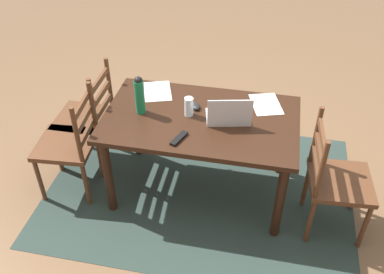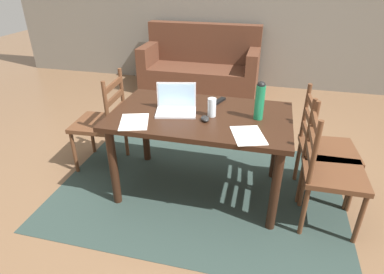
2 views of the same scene
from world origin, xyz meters
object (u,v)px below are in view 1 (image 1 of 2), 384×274
(dining_table, at_px, (201,128))
(water_bottle, at_px, (139,94))
(chair_right_far, at_px, (70,144))
(laptop, at_px, (229,115))
(chair_left_far, at_px, (335,180))
(drinking_glass, at_px, (189,107))
(tv_remote, at_px, (179,138))
(computer_mouse, at_px, (196,106))
(chair_right_near, at_px, (87,118))

(dining_table, relative_size, water_bottle, 4.74)
(chair_right_far, height_order, laptop, laptop)
(dining_table, relative_size, chair_left_far, 1.52)
(drinking_glass, height_order, tv_remote, drinking_glass)
(tv_remote, bearing_deg, laptop, 62.73)
(computer_mouse, bearing_deg, laptop, 132.32)
(chair_right_far, bearing_deg, tv_remote, 172.70)
(chair_right_far, distance_m, tv_remote, 0.96)
(dining_table, distance_m, tv_remote, 0.32)
(dining_table, height_order, drinking_glass, drinking_glass)
(chair_right_near, xyz_separation_m, tv_remote, (-0.91, 0.46, 0.29))
(chair_left_far, relative_size, tv_remote, 5.59)
(water_bottle, height_order, tv_remote, water_bottle)
(water_bottle, distance_m, computer_mouse, 0.44)
(chair_left_far, bearing_deg, tv_remote, 5.67)
(chair_right_far, distance_m, chair_right_near, 0.34)
(chair_right_near, xyz_separation_m, laptop, (-1.22, 0.18, 0.34))
(drinking_glass, bearing_deg, tv_remote, 88.69)
(dining_table, xyz_separation_m, computer_mouse, (0.06, -0.11, 0.12))
(chair_left_far, xyz_separation_m, computer_mouse, (1.07, -0.29, 0.30))
(water_bottle, bearing_deg, tv_remote, 143.19)
(laptop, xyz_separation_m, computer_mouse, (0.27, -0.12, -0.04))
(chair_right_near, distance_m, water_bottle, 0.73)
(chair_left_far, bearing_deg, water_bottle, -6.05)
(chair_left_far, bearing_deg, chair_right_near, -9.82)
(chair_right_near, height_order, computer_mouse, chair_right_near)
(tv_remote, bearing_deg, drinking_glass, 109.32)
(chair_right_near, bearing_deg, water_bottle, 160.68)
(computer_mouse, bearing_deg, drinking_glass, 48.87)
(chair_right_near, height_order, tv_remote, chair_right_near)
(chair_right_far, relative_size, tv_remote, 5.59)
(chair_left_far, distance_m, water_bottle, 1.54)
(chair_right_near, bearing_deg, drinking_glass, 170.16)
(dining_table, xyz_separation_m, laptop, (-0.21, 0.01, 0.16))
(chair_right_far, relative_size, chair_left_far, 1.00)
(laptop, xyz_separation_m, tv_remote, (0.31, 0.28, -0.05))
(chair_left_far, xyz_separation_m, drinking_glass, (1.11, -0.19, 0.35))
(chair_left_far, height_order, chair_right_near, same)
(computer_mouse, bearing_deg, dining_table, 95.19)
(computer_mouse, height_order, tv_remote, computer_mouse)
(water_bottle, relative_size, drinking_glass, 2.06)
(drinking_glass, relative_size, tv_remote, 0.87)
(dining_table, distance_m, water_bottle, 0.52)
(chair_right_far, distance_m, drinking_glass, 1.00)
(dining_table, distance_m, chair_right_near, 1.04)
(laptop, distance_m, computer_mouse, 0.30)
(dining_table, height_order, chair_left_far, chair_left_far)
(dining_table, relative_size, laptop, 4.00)
(dining_table, distance_m, chair_left_far, 1.04)
(chair_right_near, distance_m, laptop, 1.28)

